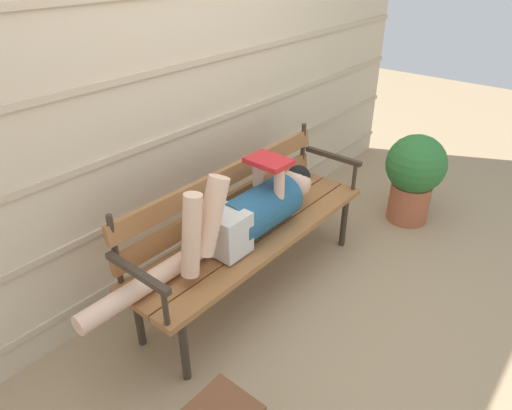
# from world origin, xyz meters

# --- Properties ---
(ground_plane) EXTENTS (12.00, 12.00, 0.00)m
(ground_plane) POSITION_xyz_m (0.00, 0.00, 0.00)
(ground_plane) COLOR tan
(house_siding) EXTENTS (5.08, 0.08, 2.30)m
(house_siding) POSITION_xyz_m (0.00, 0.65, 1.15)
(house_siding) COLOR beige
(house_siding) RESTS_ON ground
(park_bench) EXTENTS (1.75, 0.48, 0.83)m
(park_bench) POSITION_xyz_m (-0.00, 0.17, 0.47)
(park_bench) COLOR #9E6638
(park_bench) RESTS_ON ground
(reclining_person) EXTENTS (1.66, 0.27, 0.54)m
(reclining_person) POSITION_xyz_m (-0.09, 0.10, 0.59)
(reclining_person) COLOR #23567A
(potted_plant) EXTENTS (0.45, 0.45, 0.71)m
(potted_plant) POSITION_xyz_m (1.43, -0.29, 0.40)
(potted_plant) COLOR #AD5B3D
(potted_plant) RESTS_ON ground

